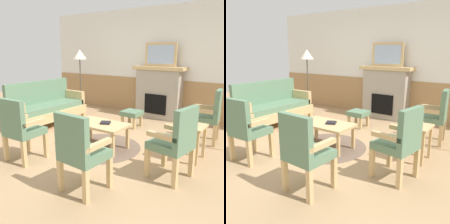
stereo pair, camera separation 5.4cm
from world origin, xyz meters
TOP-DOWN VIEW (x-y plane):
  - ground_plane at (0.00, 0.00)m, footprint 14.00×14.00m
  - wall_back at (0.00, 2.60)m, footprint 7.20×0.14m
  - fireplace at (0.00, 2.35)m, footprint 1.30×0.44m
  - framed_picture at (0.00, 2.35)m, footprint 0.80×0.04m
  - couch at (-1.82, 0.34)m, footprint 0.70×1.80m
  - coffee_table at (0.03, -0.05)m, footprint 0.96×0.56m
  - round_rug at (0.03, -0.05)m, footprint 1.41×1.41m
  - book_on_table at (0.13, -0.02)m, footprint 0.22×0.22m
  - footstool at (-0.15, 1.32)m, footprint 0.40×0.40m
  - armchair_near_fireplace at (1.50, -0.35)m, footprint 0.55×0.55m
  - armchair_by_window_left at (1.49, 1.30)m, footprint 0.54×0.54m
  - armchair_front_left at (-0.60, -1.18)m, footprint 0.51×0.51m
  - armchair_front_center at (0.72, -1.30)m, footprint 0.50×0.50m
  - side_table at (1.45, 0.38)m, footprint 0.44×0.44m
  - floor_lamp_by_couch at (-2.01, 1.70)m, footprint 0.36×0.36m

SIDE VIEW (x-z plane):
  - ground_plane at x=0.00m, z-range 0.00..0.00m
  - round_rug at x=0.03m, z-range 0.00..0.01m
  - footstool at x=-0.15m, z-range 0.10..0.46m
  - coffee_table at x=0.03m, z-range 0.17..0.61m
  - couch at x=-1.82m, z-range -0.09..0.89m
  - side_table at x=1.45m, z-range 0.16..0.71m
  - book_on_table at x=0.13m, z-range 0.44..0.47m
  - armchair_near_fireplace at x=1.50m, z-range 0.05..1.03m
  - armchair_by_window_left at x=1.49m, z-range 0.05..1.03m
  - armchair_front_left at x=-0.60m, z-range 0.05..1.03m
  - armchair_front_center at x=0.72m, z-range 0.05..1.03m
  - fireplace at x=0.00m, z-range 0.01..1.29m
  - wall_back at x=0.00m, z-range -0.04..2.66m
  - floor_lamp_by_couch at x=-2.01m, z-range 0.61..2.29m
  - framed_picture at x=0.00m, z-range 1.28..1.84m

